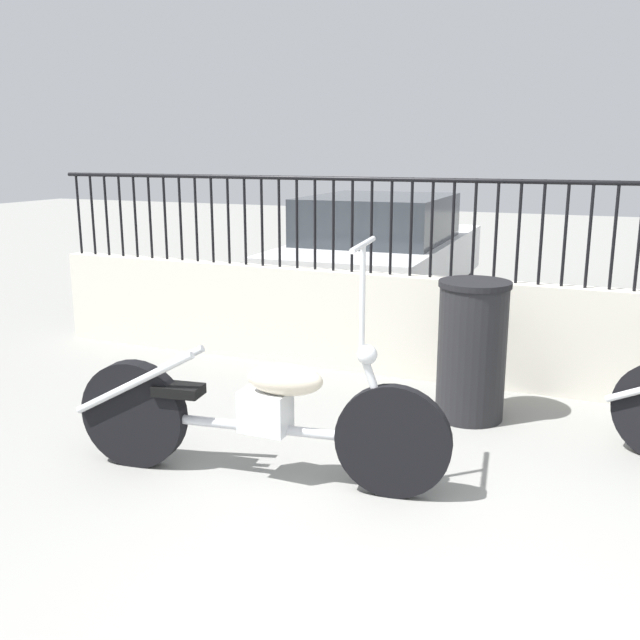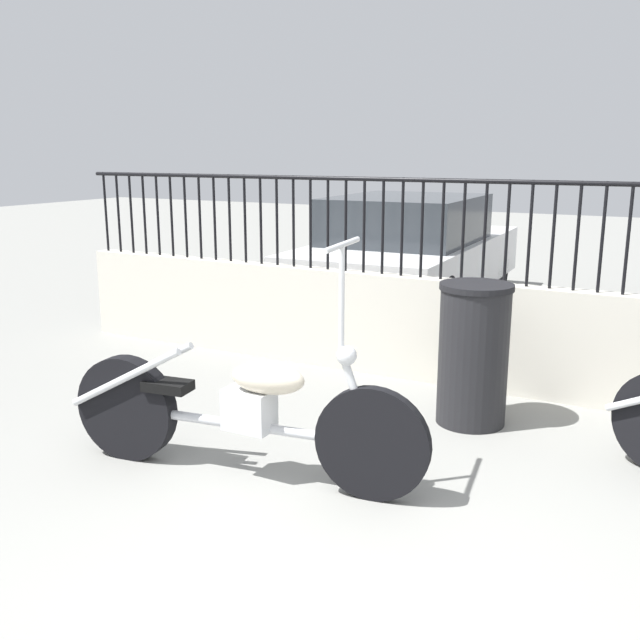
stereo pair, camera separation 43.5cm
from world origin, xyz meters
name	(u,v)px [view 2 (the right image)]	position (x,y,z in m)	size (l,w,h in m)	color
ground_plane	(345,617)	(0.00, 0.00, 0.00)	(40.00, 40.00, 0.00)	gray
low_wall	(522,341)	(0.00, 3.12, 0.43)	(8.64, 0.18, 0.86)	beige
fence_railing	(531,217)	(0.00, 3.12, 1.38)	(8.64, 0.04, 0.79)	black
motorcycle_silver	(224,410)	(-1.21, 0.87, 0.40)	(2.23, 0.58, 1.41)	black
trash_bin	(473,354)	(-0.17, 2.35, 0.50)	(0.50, 0.50, 0.99)	black
car_white	(410,252)	(-1.93, 5.71, 0.67)	(1.83, 4.12, 1.34)	black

